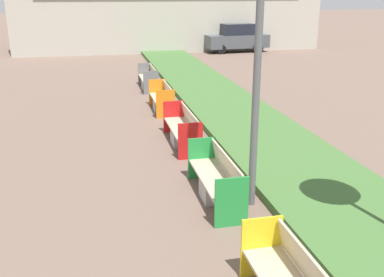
{
  "coord_description": "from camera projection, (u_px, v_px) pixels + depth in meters",
  "views": [
    {
      "loc": [
        -1.31,
        3.27,
        4.04
      ],
      "look_at": [
        0.9,
        13.32,
        0.6
      ],
      "focal_mm": 42.0,
      "sensor_mm": 36.0,
      "label": 1
    }
  ],
  "objects": [
    {
      "name": "street_lamp_post",
      "position": [
        260.0,
        8.0,
        7.69
      ],
      "size": [
        0.24,
        0.44,
        6.72
      ],
      "color": "#56595B",
      "rests_on": "ground"
    },
    {
      "name": "bench_green_frame",
      "position": [
        217.0,
        182.0,
        8.97
      ],
      "size": [
        0.65,
        2.28,
        0.94
      ],
      "color": "#ADA8A0",
      "rests_on": "ground"
    },
    {
      "name": "bench_red_frame",
      "position": [
        183.0,
        131.0,
        12.16
      ],
      "size": [
        0.65,
        2.34,
        0.94
      ],
      "color": "#ADA8A0",
      "rests_on": "ground"
    },
    {
      "name": "planter_grass_strip",
      "position": [
        302.0,
        171.0,
        10.26
      ],
      "size": [
        2.8,
        120.0,
        0.18
      ],
      "color": "#426B33",
      "rests_on": "ground"
    },
    {
      "name": "parked_car_distant",
      "position": [
        236.0,
        38.0,
        30.02
      ],
      "size": [
        4.35,
        2.15,
        1.86
      ],
      "rotation": [
        0.0,
        0.0,
        0.1
      ],
      "color": "#474C51",
      "rests_on": "ground"
    },
    {
      "name": "bench_grey_frame",
      "position": [
        149.0,
        80.0,
        18.95
      ],
      "size": [
        0.65,
        2.11,
        0.94
      ],
      "color": "#ADA8A0",
      "rests_on": "ground"
    },
    {
      "name": "bench_orange_frame",
      "position": [
        162.0,
        101.0,
        15.5
      ],
      "size": [
        0.65,
        1.89,
        0.94
      ],
      "color": "#ADA8A0",
      "rests_on": "ground"
    }
  ]
}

